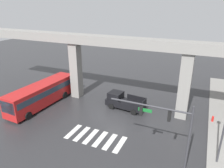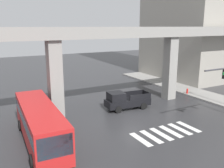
{
  "view_description": "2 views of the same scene",
  "coord_description": "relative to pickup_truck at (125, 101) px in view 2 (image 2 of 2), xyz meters",
  "views": [
    {
      "loc": [
        9.1,
        -20.77,
        13.04
      ],
      "look_at": [
        -1.19,
        1.98,
        3.39
      ],
      "focal_mm": 33.76,
      "sensor_mm": 36.0,
      "label": 1
    },
    {
      "loc": [
        -14.0,
        -20.17,
        9.25
      ],
      "look_at": [
        -1.67,
        2.1,
        3.22
      ],
      "focal_mm": 39.37,
      "sensor_mm": 36.0,
      "label": 2
    }
  ],
  "objects": [
    {
      "name": "ground_plane",
      "position": [
        -0.24,
        -2.43,
        -0.99
      ],
      "size": [
        120.0,
        120.0,
        0.0
      ],
      "primitive_type": "plane",
      "color": "#2D2D30"
    },
    {
      "name": "crosswalk_stripes",
      "position": [
        -0.24,
        -7.23,
        -0.98
      ],
      "size": [
        6.05,
        2.8,
        0.01
      ],
      "color": "silver",
      "rests_on": "ground"
    },
    {
      "name": "elevated_overpass",
      "position": [
        -0.24,
        0.87,
        6.71
      ],
      "size": [
        49.93,
        1.94,
        9.16
      ],
      "color": "gray",
      "rests_on": "ground"
    },
    {
      "name": "sidewalk_east",
      "position": [
        12.34,
        -0.43,
        -0.91
      ],
      "size": [
        4.0,
        36.0,
        0.15
      ],
      "primitive_type": "cube",
      "color": "gray",
      "rests_on": "ground"
    },
    {
      "name": "pickup_truck",
      "position": [
        0.0,
        0.0,
        0.0
      ],
      "size": [
        5.25,
        2.44,
        2.08
      ],
      "color": "black",
      "rests_on": "ground"
    },
    {
      "name": "city_bus",
      "position": [
        -10.35,
        -3.46,
        0.73
      ],
      "size": [
        3.16,
        10.91,
        2.99
      ],
      "color": "red",
      "rests_on": "ground"
    },
    {
      "name": "fire_hydrant",
      "position": [
        10.74,
        1.01,
        -0.56
      ],
      "size": [
        0.24,
        0.24,
        0.85
      ],
      "color": "red",
      "rests_on": "ground"
    }
  ]
}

